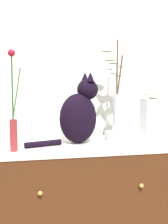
{
  "coord_description": "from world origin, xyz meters",
  "views": [
    {
      "loc": [
        -0.32,
        -1.63,
        1.23
      ],
      "look_at": [
        0.0,
        0.0,
        1.04
      ],
      "focal_mm": 47.6,
      "sensor_mm": 36.0,
      "label": 1
    }
  ],
  "objects": [
    {
      "name": "cat_sitting",
      "position": [
        -0.02,
        0.02,
        1.03
      ],
      "size": [
        0.43,
        0.22,
        0.41
      ],
      "color": "black",
      "rests_on": "sideboard"
    },
    {
      "name": "wall_back",
      "position": [
        0.0,
        0.29,
        1.3
      ],
      "size": [
        4.4,
        0.08,
        2.6
      ],
      "primitive_type": "cube",
      "color": "silver",
      "rests_on": "ground_plane"
    },
    {
      "name": "vase_slim_green",
      "position": [
        -0.39,
        -0.11,
        1.03
      ],
      "size": [
        0.06,
        0.04,
        0.51
      ],
      "color": "maroon",
      "rests_on": "sideboard"
    },
    {
      "name": "vase_glass_clear",
      "position": [
        0.22,
        0.05,
        1.06
      ],
      "size": [
        0.16,
        0.11,
        0.55
      ],
      "color": "silver",
      "rests_on": "bowl_porcelain"
    },
    {
      "name": "jar_lidded_porcelain",
      "position": [
        0.38,
        -0.07,
        1.02
      ],
      "size": [
        0.11,
        0.11,
        0.34
      ],
      "color": "white",
      "rests_on": "sideboard"
    },
    {
      "name": "sideboard",
      "position": [
        0.0,
        -0.0,
        0.43
      ],
      "size": [
        1.19,
        0.45,
        0.86
      ],
      "color": "#492712",
      "rests_on": "ground_plane"
    },
    {
      "name": "bowl_porcelain",
      "position": [
        0.23,
        0.05,
        0.89
      ],
      "size": [
        0.17,
        0.17,
        0.05
      ],
      "primitive_type": "cylinder",
      "color": "white",
      "rests_on": "sideboard"
    }
  ]
}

